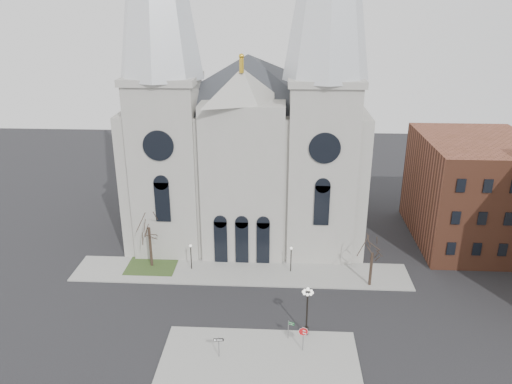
# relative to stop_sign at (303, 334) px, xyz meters

# --- Properties ---
(ground) EXTENTS (160.00, 160.00, 0.00)m
(ground) POSITION_rel_stop_sign_xyz_m (-6.97, 2.96, -1.96)
(ground) COLOR black
(ground) RESTS_ON ground
(sidewalk_near) EXTENTS (18.00, 10.00, 0.14)m
(sidewalk_near) POSITION_rel_stop_sign_xyz_m (-3.97, -2.04, -1.89)
(sidewalk_near) COLOR gray
(sidewalk_near) RESTS_ON ground
(sidewalk_far) EXTENTS (40.00, 6.00, 0.14)m
(sidewalk_far) POSITION_rel_stop_sign_xyz_m (-6.97, 13.96, -1.89)
(sidewalk_far) COLOR gray
(sidewalk_far) RESTS_ON ground
(grass_patch) EXTENTS (6.00, 5.00, 0.18)m
(grass_patch) POSITION_rel_stop_sign_xyz_m (-17.97, 14.96, -1.87)
(grass_patch) COLOR #2A431C
(grass_patch) RESTS_ON ground
(cathedral) EXTENTS (33.00, 26.66, 54.00)m
(cathedral) POSITION_rel_stop_sign_xyz_m (-6.97, 25.82, 16.52)
(cathedral) COLOR #9C9991
(cathedral) RESTS_ON ground
(bg_building_brick) EXTENTS (14.00, 18.00, 14.00)m
(bg_building_brick) POSITION_rel_stop_sign_xyz_m (23.03, 24.96, 5.04)
(bg_building_brick) COLOR brown
(bg_building_brick) RESTS_ON ground
(tree_left) EXTENTS (3.20, 3.20, 7.50)m
(tree_left) POSITION_rel_stop_sign_xyz_m (-17.97, 14.96, 3.62)
(tree_left) COLOR black
(tree_left) RESTS_ON ground
(tree_right) EXTENTS (3.20, 3.20, 6.00)m
(tree_right) POSITION_rel_stop_sign_xyz_m (8.03, 11.96, 2.50)
(tree_right) COLOR black
(tree_right) RESTS_ON ground
(ped_lamp_left) EXTENTS (0.32, 0.32, 3.26)m
(ped_lamp_left) POSITION_rel_stop_sign_xyz_m (-12.97, 14.46, 0.37)
(ped_lamp_left) COLOR black
(ped_lamp_left) RESTS_ON sidewalk_far
(ped_lamp_right) EXTENTS (0.32, 0.32, 3.26)m
(ped_lamp_right) POSITION_rel_stop_sign_xyz_m (-0.97, 14.46, 0.37)
(ped_lamp_right) COLOR black
(ped_lamp_right) RESTS_ON sidewalk_far
(stop_sign) EXTENTS (0.86, 0.38, 2.56)m
(stop_sign) POSITION_rel_stop_sign_xyz_m (0.00, 0.00, 0.00)
(stop_sign) COLOR slate
(stop_sign) RESTS_ON sidewalk_near
(globe_lamp) EXTENTS (1.26, 1.26, 5.24)m
(globe_lamp) POSITION_rel_stop_sign_xyz_m (0.41, 2.46, 1.47)
(globe_lamp) COLOR black
(globe_lamp) RESTS_ON sidewalk_near
(one_way_sign) EXTENTS (0.92, 0.10, 2.10)m
(one_way_sign) POSITION_rel_stop_sign_xyz_m (-7.66, -1.27, -0.39)
(one_way_sign) COLOR slate
(one_way_sign) RESTS_ON sidewalk_near
(street_name_sign) EXTENTS (0.60, 0.27, 1.99)m
(street_name_sign) POSITION_rel_stop_sign_xyz_m (-1.27, 1.70, -0.63)
(street_name_sign) COLOR slate
(street_name_sign) RESTS_ON sidewalk_near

